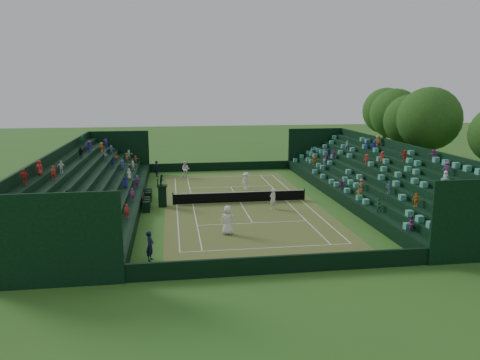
# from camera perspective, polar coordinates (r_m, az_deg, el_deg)

# --- Properties ---
(ground) EXTENTS (160.00, 160.00, 0.00)m
(ground) POSITION_cam_1_polar(r_m,az_deg,el_deg) (40.87, -0.00, -2.75)
(ground) COLOR #2A651F
(ground) RESTS_ON ground
(court_surface) EXTENTS (12.97, 26.77, 0.01)m
(court_surface) POSITION_cam_1_polar(r_m,az_deg,el_deg) (40.87, -0.00, -2.74)
(court_surface) COLOR #3C6C24
(court_surface) RESTS_ON ground
(perimeter_wall_north) EXTENTS (17.17, 0.20, 1.00)m
(perimeter_wall_north) POSITION_cam_1_polar(r_m,az_deg,el_deg) (56.19, -2.39, 1.67)
(perimeter_wall_north) COLOR black
(perimeter_wall_north) RESTS_ON ground
(perimeter_wall_south) EXTENTS (17.17, 0.20, 1.00)m
(perimeter_wall_south) POSITION_cam_1_polar(r_m,az_deg,el_deg) (25.84, 5.29, -10.20)
(perimeter_wall_south) COLOR black
(perimeter_wall_south) RESTS_ON ground
(perimeter_wall_east) EXTENTS (0.20, 31.77, 1.00)m
(perimeter_wall_east) POSITION_cam_1_polar(r_m,az_deg,el_deg) (42.80, 11.31, -1.64)
(perimeter_wall_east) COLOR black
(perimeter_wall_east) RESTS_ON ground
(perimeter_wall_west) EXTENTS (0.20, 31.77, 1.00)m
(perimeter_wall_west) POSITION_cam_1_polar(r_m,az_deg,el_deg) (40.41, -12.00, -2.44)
(perimeter_wall_west) COLOR black
(perimeter_wall_west) RESTS_ON ground
(north_grandstand) EXTENTS (6.60, 32.00, 4.90)m
(north_grandstand) POSITION_cam_1_polar(r_m,az_deg,el_deg) (44.16, 16.48, -0.10)
(north_grandstand) COLOR black
(north_grandstand) RESTS_ON ground
(south_grandstand) EXTENTS (6.60, 32.00, 4.90)m
(south_grandstand) POSITION_cam_1_polar(r_m,az_deg,el_deg) (40.67, -17.94, -1.15)
(south_grandstand) COLOR black
(south_grandstand) RESTS_ON ground
(tennis_net) EXTENTS (11.67, 0.10, 1.06)m
(tennis_net) POSITION_cam_1_polar(r_m,az_deg,el_deg) (40.74, -0.00, -2.03)
(tennis_net) COLOR black
(tennis_net) RESTS_ON ground
(scoreboard_tower) EXTENTS (2.00, 1.00, 3.70)m
(scoreboard_tower) POSITION_cam_1_polar(r_m,az_deg,el_deg) (60.42, 14.61, 4.52)
(scoreboard_tower) COLOR black
(scoreboard_tower) RESTS_ON ground
(tree_row) EXTENTS (11.04, 35.78, 9.92)m
(tree_row) POSITION_cam_1_polar(r_m,az_deg,el_deg) (56.98, 22.12, 6.82)
(tree_row) COLOR black
(tree_row) RESTS_ON ground
(umpire_chair) EXTENTS (0.87, 0.87, 2.73)m
(umpire_chair) POSITION_cam_1_polar(r_m,az_deg,el_deg) (39.78, -9.47, -1.57)
(umpire_chair) COLOR black
(umpire_chair) RESTS_ON ground
(courtside_chairs) EXTENTS (0.58, 5.54, 1.25)m
(courtside_chairs) POSITION_cam_1_polar(r_m,az_deg,el_deg) (40.81, -11.22, -2.31)
(courtside_chairs) COLOR black
(courtside_chairs) RESTS_ON ground
(player_near_west) EXTENTS (1.09, 0.82, 2.02)m
(player_near_west) POSITION_cam_1_polar(r_m,az_deg,el_deg) (31.98, -1.52, -4.92)
(player_near_west) COLOR white
(player_near_west) RESTS_ON ground
(player_near_east) EXTENTS (0.75, 0.66, 1.73)m
(player_near_east) POSITION_cam_1_polar(r_m,az_deg,el_deg) (38.61, 4.03, -2.30)
(player_near_east) COLOR silver
(player_near_east) RESTS_ON ground
(player_far_west) EXTENTS (1.05, 0.91, 1.84)m
(player_far_west) POSITION_cam_1_polar(r_m,az_deg,el_deg) (52.07, -6.64, 1.29)
(player_far_west) COLOR white
(player_far_west) RESTS_ON ground
(player_far_east) EXTENTS (1.24, 1.23, 1.71)m
(player_far_east) POSITION_cam_1_polar(r_m,az_deg,el_deg) (45.76, 0.74, -0.11)
(player_far_east) COLOR white
(player_far_east) RESTS_ON ground
(line_judge_north) EXTENTS (0.63, 0.76, 1.79)m
(line_judge_north) POSITION_cam_1_polar(r_m,az_deg,el_deg) (53.12, -10.10, 1.36)
(line_judge_north) COLOR black
(line_judge_north) RESTS_ON ground
(line_judge_south) EXTENTS (0.58, 0.73, 1.77)m
(line_judge_south) POSITION_cam_1_polar(r_m,az_deg,el_deg) (27.86, -10.92, -7.89)
(line_judge_south) COLOR black
(line_judge_south) RESTS_ON ground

